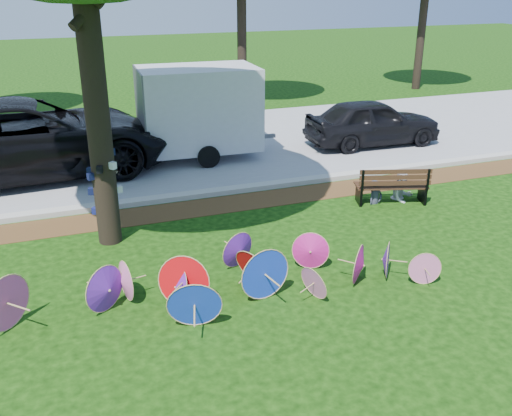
# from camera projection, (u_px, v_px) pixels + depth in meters

# --- Properties ---
(ground) EXTENTS (90.00, 90.00, 0.00)m
(ground) POSITION_uv_depth(u_px,v_px,m) (270.00, 313.00, 8.75)
(ground) COLOR black
(ground) RESTS_ON ground
(mulch_strip) EXTENTS (90.00, 1.00, 0.01)m
(mulch_strip) POSITION_uv_depth(u_px,v_px,m) (196.00, 208.00, 12.65)
(mulch_strip) COLOR #472D16
(mulch_strip) RESTS_ON ground
(curb) EXTENTS (90.00, 0.30, 0.12)m
(curb) POSITION_uv_depth(u_px,v_px,m) (188.00, 195.00, 13.24)
(curb) COLOR #B7B5AD
(curb) RESTS_ON ground
(street) EXTENTS (90.00, 8.00, 0.01)m
(street) POSITION_uv_depth(u_px,v_px,m) (155.00, 150.00, 16.87)
(street) COLOR gray
(street) RESTS_ON ground
(parasol_pile) EXTENTS (7.16, 1.97, 0.87)m
(parasol_pile) POSITION_uv_depth(u_px,v_px,m) (218.00, 278.00, 8.99)
(parasol_pile) COLOR #6421A9
(parasol_pile) RESTS_ON ground
(black_van) EXTENTS (7.32, 3.80, 1.97)m
(black_van) POSITION_uv_depth(u_px,v_px,m) (28.00, 138.00, 14.43)
(black_van) COLOR black
(black_van) RESTS_ON ground
(dark_pickup) EXTENTS (4.16, 1.81, 1.40)m
(dark_pickup) POSITION_uv_depth(u_px,v_px,m) (373.00, 122.00, 17.20)
(dark_pickup) COLOR black
(dark_pickup) RESTS_ON ground
(cargo_trailer) EXTENTS (3.26, 2.16, 2.82)m
(cargo_trailer) POSITION_uv_depth(u_px,v_px,m) (199.00, 108.00, 15.73)
(cargo_trailer) COLOR silver
(cargo_trailer) RESTS_ON ground
(park_bench) EXTENTS (1.75, 1.08, 0.85)m
(park_bench) POSITION_uv_depth(u_px,v_px,m) (391.00, 184.00, 12.88)
(park_bench) COLOR black
(park_bench) RESTS_ON ground
(person_left) EXTENTS (0.43, 0.34, 1.04)m
(person_left) POSITION_uv_depth(u_px,v_px,m) (377.00, 181.00, 12.77)
(person_left) COLOR #353948
(person_left) RESTS_ON ground
(person_right) EXTENTS (0.71, 0.60, 1.29)m
(person_right) POSITION_uv_depth(u_px,v_px,m) (404.00, 173.00, 12.95)
(person_right) COLOR silver
(person_right) RESTS_ON ground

